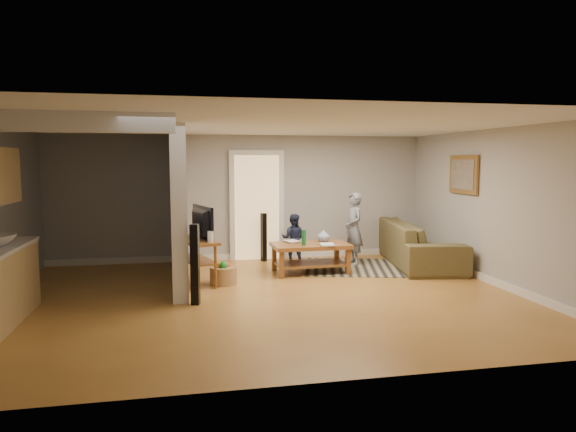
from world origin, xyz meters
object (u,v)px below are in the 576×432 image
Objects in this scene: speaker_left at (195,265)px; toy_basket at (223,274)px; sofa at (417,263)px; toddler at (293,263)px; coffee_table at (311,250)px; child at (353,265)px; tv_console at (197,243)px; speaker_right at (264,237)px.

toy_basket is (0.47, 1.12, -0.40)m from speaker_left.
toddler is at bearing 87.54° from sofa.
coffee_table is 1.18m from child.
sofa is 6.41× the size of toy_basket.
toy_basket is at bearing -70.89° from child.
sofa is 2.03× the size of coffee_table.
tv_console is at bearing 101.91° from speaker_left.
toddler is at bearing -112.44° from child.
toy_basket is (-3.83, -0.95, 0.16)m from sofa.
sofa is 2.48× the size of speaker_left.
sofa is 3.06m from speaker_right.
toy_basket is 2.79m from child.
coffee_table is 1.71m from toy_basket.
speaker_left is 1.17× the size of speaker_right.
child is (-1.26, 0.14, 0.00)m from sofa.
coffee_table is 1.43× the size of speaker_right.
coffee_table reaches higher than sofa.
speaker_left is 1.16× the size of toddler.
sofa is at bearing 10.06° from coffee_table.
toddler is (0.53, -0.32, -0.48)m from speaker_right.
tv_console is 0.88× the size of child.
coffee_table is (-2.23, -0.40, 0.41)m from sofa.
coffee_table is 1.40m from speaker_right.
speaker_right is (-2.90, 0.84, 0.48)m from sofa.
toy_basket is at bearing 82.09° from speaker_left.
speaker_left reaches higher than toddler.
tv_console reaches higher than sofa.
child is (2.97, 0.91, -0.66)m from tv_console.
speaker_right is at bearing -8.98° from toddler.
tv_console reaches higher than speaker_right.
tv_console is at bearing 156.17° from toy_basket.
toy_basket is 0.45× the size of toddler.
coffee_table is at bearing 120.74° from toddler.
speaker_right reaches higher than toddler.
speaker_right is (-0.67, 1.23, 0.07)m from coffee_table.
toy_basket is 2.08m from toddler.
tv_console is 2.83× the size of toy_basket.
toddler is (1.47, 1.46, -0.16)m from toy_basket.
coffee_table is 2.05m from tv_console.
speaker_right is 0.69× the size of child.
tv_console is at bearing -152.01° from speaker_right.
child is at bearing 0.89° from tv_console.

